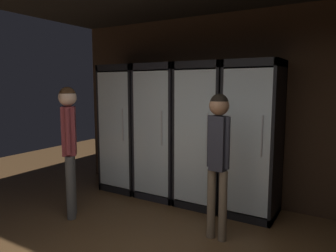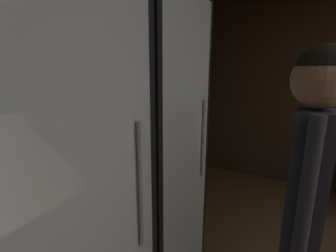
{
  "view_description": "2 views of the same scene",
  "coord_description": "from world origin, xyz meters",
  "views": [
    {
      "loc": [
        1.34,
        -1.46,
        1.75
      ],
      "look_at": [
        -1.13,
        2.66,
        1.13
      ],
      "focal_mm": 33.4,
      "sensor_mm": 36.0,
      "label": 1
    },
    {
      "loc": [
        -0.98,
        1.84,
        1.57
      ],
      "look_at": [
        -0.1,
        2.3,
        1.33
      ],
      "focal_mm": 25.53,
      "sensor_mm": 36.0,
      "label": 2
    }
  ],
  "objects": [
    {
      "name": "wall_back",
      "position": [
        0.0,
        3.03,
        1.4
      ],
      "size": [
        6.0,
        0.06,
        2.8
      ],
      "primitive_type": "cube",
      "color": "#382619",
      "rests_on": "ground"
    },
    {
      "name": "shopper_near",
      "position": [
        0.07,
        1.74,
        1.08
      ],
      "size": [
        0.27,
        0.22,
        1.66
      ],
      "color": "#72604C",
      "rests_on": "ground"
    },
    {
      "name": "cooler_center",
      "position": [
        -0.51,
        2.7,
        1.02
      ],
      "size": [
        0.69,
        0.69,
        2.08
      ],
      "color": "black",
      "rests_on": "ground"
    },
    {
      "name": "shopper_far",
      "position": [
        -1.83,
        1.33,
        1.07
      ],
      "size": [
        0.27,
        0.27,
        1.73
      ],
      "color": "#4C4C4C",
      "rests_on": "ground"
    },
    {
      "name": "cooler_far_left",
      "position": [
        -1.94,
        2.7,
        1.02
      ],
      "size": [
        0.69,
        0.69,
        2.08
      ],
      "color": "black",
      "rests_on": "ground"
    },
    {
      "name": "cooler_left",
      "position": [
        -1.23,
        2.7,
        1.02
      ],
      "size": [
        0.69,
        0.69,
        2.08
      ],
      "color": "black",
      "rests_on": "ground"
    },
    {
      "name": "cooler_right",
      "position": [
        0.2,
        2.69,
        1.02
      ],
      "size": [
        0.69,
        0.69,
        2.08
      ],
      "color": "black",
      "rests_on": "ground"
    }
  ]
}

